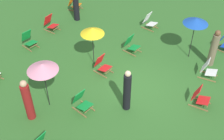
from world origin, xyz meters
name	(u,v)px	position (x,y,z in m)	size (l,w,h in m)	color
ground_plane	(138,88)	(0.00, 0.00, 0.00)	(40.00, 40.00, 0.00)	#2D6026
deckchair_2	(208,70)	(1.97, -2.27, 0.37)	(0.50, 0.78, 0.83)	olive
deckchair_3	(131,44)	(2.17, 1.30, 0.37)	(0.64, 0.85, 0.83)	olive
deckchair_4	(29,40)	(0.31, 5.76, 0.37)	(0.66, 0.86, 0.83)	olive
deckchair_5	(102,65)	(0.25, 1.80, 0.37)	(0.63, 0.84, 0.83)	olive
deckchair_6	(149,21)	(4.46, 1.32, 0.37)	(0.63, 0.84, 0.83)	olive
deckchair_7	(224,43)	(4.28, -2.48, 0.37)	(0.65, 0.86, 0.83)	olive
deckchair_8	(200,97)	(0.23, -2.37, 0.37)	(0.48, 0.76, 0.83)	olive
deckchair_9	(82,102)	(-1.98, 1.44, 0.37)	(0.66, 0.86, 0.83)	olive
deckchair_10	(50,23)	(1.98, 5.73, 0.37)	(0.57, 0.81, 0.83)	olive
deckchair_11	(74,3)	(4.36, 5.83, 0.37)	(0.57, 0.81, 0.83)	olive
umbrella_0	(92,31)	(0.56, 2.39, 1.71)	(1.00, 1.00, 1.85)	black
umbrella_1	(42,67)	(-2.37, 2.65, 1.85)	(1.10, 1.10, 1.99)	black
umbrella_2	(196,21)	(2.98, -1.22, 1.87)	(1.06, 1.06, 2.00)	black
person_0	(214,49)	(2.86, -2.20, 0.84)	(0.44, 0.44, 1.75)	#72664C
person_1	(28,101)	(-3.16, 2.87, 0.84)	(0.43, 0.43, 1.76)	maroon
person_2	(127,91)	(-1.18, -0.01, 0.86)	(0.30, 0.30, 1.80)	black
person_3	(76,6)	(3.45, 5.09, 0.83)	(0.39, 0.39, 1.73)	black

